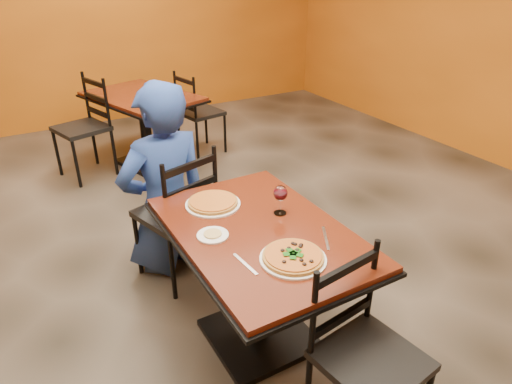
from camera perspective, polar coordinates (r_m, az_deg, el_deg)
floor at (r=3.12m, az=-4.34°, el=-12.15°), size 7.00×8.00×0.01m
wall_back at (r=6.29m, az=-22.25°, el=21.14°), size 7.00×0.01×3.00m
table_main at (r=2.43m, az=0.42°, el=-8.57°), size 0.83×1.23×0.75m
table_second at (r=4.90m, az=-13.97°, el=9.64°), size 1.14×1.39×0.75m
chair_main_near at (r=2.12m, az=14.34°, el=-20.00°), size 0.46×0.46×0.90m
chair_main_far at (r=3.04m, az=-10.16°, el=-2.72°), size 0.54×0.54×0.96m
chair_second_left at (r=4.80m, az=-21.18°, el=7.43°), size 0.56×0.56×0.99m
chair_second_right at (r=5.13m, az=-6.99°, el=9.87°), size 0.48×0.48×0.92m
diner at (r=3.09m, az=-11.59°, el=1.59°), size 0.70×0.50×1.34m
plate_main at (r=2.10m, az=4.69°, el=-8.42°), size 0.31×0.31×0.01m
pizza_main at (r=2.09m, az=4.71°, el=-8.06°), size 0.28×0.28×0.02m
plate_far at (r=2.55m, az=-5.46°, el=-1.55°), size 0.31×0.31×0.01m
pizza_far at (r=2.54m, az=-5.47°, el=-1.23°), size 0.28×0.28×0.02m
side_plate at (r=2.27m, az=-5.48°, el=-5.45°), size 0.16×0.16×0.01m
dip at (r=2.27m, az=-5.49°, el=-5.26°), size 0.09×0.09×0.01m
wine_glass at (r=2.42m, az=3.09°, el=-0.84°), size 0.08×0.08×0.18m
fork at (r=2.07m, az=-1.38°, el=-9.08°), size 0.03×0.19×0.00m
knife at (r=2.27m, az=8.80°, el=-5.75°), size 0.12×0.19×0.00m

